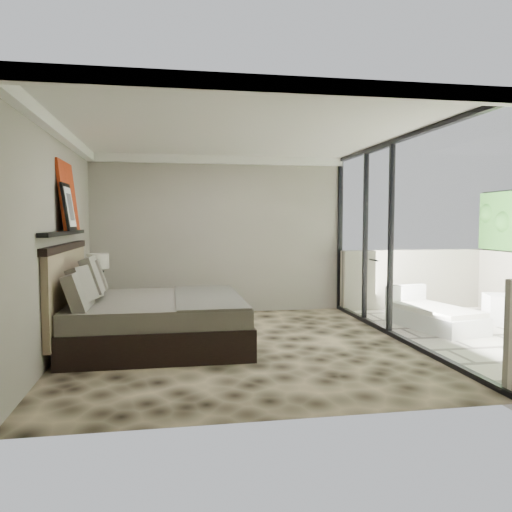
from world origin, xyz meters
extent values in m
plane|color=black|center=(0.00, 0.00, 0.00)|extent=(5.00, 5.00, 0.00)
cube|color=silver|center=(0.00, 0.00, 2.79)|extent=(4.50, 5.00, 0.02)
cube|color=gray|center=(0.00, 2.49, 1.40)|extent=(4.50, 0.02, 2.80)
cube|color=gray|center=(-2.24, 0.00, 1.40)|extent=(0.02, 5.00, 2.80)
cube|color=white|center=(2.25, 0.00, 1.40)|extent=(0.08, 5.00, 2.80)
cube|color=beige|center=(3.75, 0.00, -0.06)|extent=(3.00, 5.00, 0.12)
cube|color=black|center=(-2.18, 0.10, 1.50)|extent=(0.12, 2.20, 0.05)
cube|color=black|center=(-1.04, 0.24, 0.19)|extent=(2.26, 2.16, 0.39)
cube|color=#656254|center=(-1.04, 0.24, 0.51)|extent=(2.20, 2.10, 0.24)
cube|color=#46443C|center=(-0.39, 0.24, 0.63)|extent=(0.86, 2.14, 0.03)
cube|color=#8A6F58|center=(-2.20, 0.24, 0.75)|extent=(0.08, 2.26, 1.08)
cube|color=black|center=(-1.96, 1.62, 0.29)|extent=(0.65, 0.65, 0.58)
cone|color=black|center=(-2.00, 1.66, 0.61)|extent=(0.19, 0.19, 0.17)
cone|color=black|center=(-2.00, 1.66, 0.78)|extent=(0.19, 0.19, 0.17)
cylinder|color=beige|center=(-2.00, 1.66, 1.02)|extent=(0.34, 0.34, 0.23)
cube|color=#B2200F|center=(-2.19, 0.46, 1.97)|extent=(0.13, 0.90, 0.90)
cube|color=black|center=(-2.14, 0.19, 1.82)|extent=(0.11, 0.50, 0.60)
cube|color=silver|center=(4.34, 0.68, 0.24)|extent=(0.61, 0.61, 0.48)
cube|color=silver|center=(3.12, 0.56, 0.13)|extent=(1.05, 1.62, 0.26)
cube|color=beige|center=(3.12, 0.56, 0.30)|extent=(0.99, 1.52, 0.07)
cube|color=silver|center=(2.98, 1.25, 0.43)|extent=(0.75, 0.27, 0.33)
camera|label=1|loc=(-0.89, -6.43, 1.65)|focal=35.00mm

